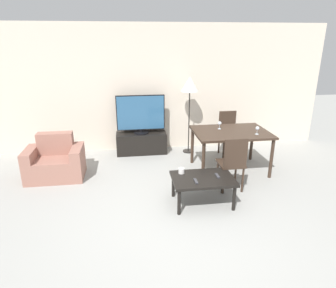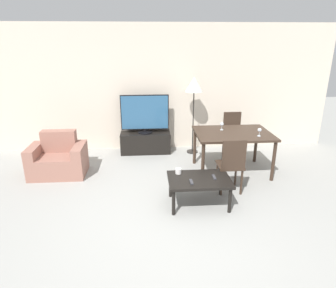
# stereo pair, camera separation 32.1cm
# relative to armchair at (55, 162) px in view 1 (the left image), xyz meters

# --- Properties ---
(ground_plane) EXTENTS (18.00, 18.00, 0.00)m
(ground_plane) POSITION_rel_armchair_xyz_m (2.00, -1.94, -0.29)
(ground_plane) COLOR #9E9E99
(wall_back) EXTENTS (7.47, 0.06, 2.70)m
(wall_back) POSITION_rel_armchair_xyz_m (2.00, 1.31, 1.06)
(wall_back) COLOR beige
(wall_back) RESTS_ON ground_plane
(armchair) EXTENTS (0.98, 0.65, 0.78)m
(armchair) POSITION_rel_armchair_xyz_m (0.00, 0.00, 0.00)
(armchair) COLOR #9E6B5B
(armchair) RESTS_ON ground_plane
(tv_stand) EXTENTS (1.07, 0.44, 0.45)m
(tv_stand) POSITION_rel_armchair_xyz_m (1.60, 1.03, -0.06)
(tv_stand) COLOR black
(tv_stand) RESTS_ON ground_plane
(tv) EXTENTS (1.02, 0.32, 0.83)m
(tv) POSITION_rel_armchair_xyz_m (1.60, 1.02, 0.58)
(tv) COLOR black
(tv) RESTS_ON tv_stand
(coffee_table) EXTENTS (0.92, 0.64, 0.43)m
(coffee_table) POSITION_rel_armchair_xyz_m (2.39, -1.26, 0.09)
(coffee_table) COLOR black
(coffee_table) RESTS_ON ground_plane
(dining_table) EXTENTS (1.36, 0.99, 0.77)m
(dining_table) POSITION_rel_armchair_xyz_m (3.20, -0.13, 0.40)
(dining_table) COLOR #38281E
(dining_table) RESTS_ON ground_plane
(dining_chair_near) EXTENTS (0.40, 0.40, 0.93)m
(dining_chair_near) POSITION_rel_armchair_xyz_m (2.96, -0.93, 0.23)
(dining_chair_near) COLOR #38281E
(dining_chair_near) RESTS_ON ground_plane
(dining_chair_far) EXTENTS (0.40, 0.40, 0.93)m
(dining_chair_far) POSITION_rel_armchair_xyz_m (3.43, 0.68, 0.23)
(dining_chair_far) COLOR #38281E
(dining_chair_far) RESTS_ON ground_plane
(floor_lamp) EXTENTS (0.38, 0.38, 1.65)m
(floor_lamp) POSITION_rel_armchair_xyz_m (2.63, 0.93, 1.15)
(floor_lamp) COLOR black
(floor_lamp) RESTS_ON ground_plane
(remote_primary) EXTENTS (0.04, 0.15, 0.02)m
(remote_primary) POSITION_rel_armchair_xyz_m (2.61, -1.25, 0.15)
(remote_primary) COLOR #38383D
(remote_primary) RESTS_ON coffee_table
(remote_secondary) EXTENTS (0.04, 0.15, 0.02)m
(remote_secondary) POSITION_rel_armchair_xyz_m (2.25, -1.38, 0.15)
(remote_secondary) COLOR #38383D
(remote_secondary) RESTS_ON coffee_table
(cup_white_near) EXTENTS (0.09, 0.09, 0.08)m
(cup_white_near) POSITION_rel_armchair_xyz_m (2.10, -1.06, 0.18)
(cup_white_near) COLOR white
(cup_white_near) RESTS_ON coffee_table
(wine_glass_left) EXTENTS (0.07, 0.07, 0.15)m
(wine_glass_left) POSITION_rel_armchair_xyz_m (3.58, -0.37, 0.59)
(wine_glass_left) COLOR silver
(wine_glass_left) RESTS_ON dining_table
(wine_glass_center) EXTENTS (0.07, 0.07, 0.15)m
(wine_glass_center) POSITION_rel_armchair_xyz_m (3.02, 0.04, 0.59)
(wine_glass_center) COLOR silver
(wine_glass_center) RESTS_ON dining_table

